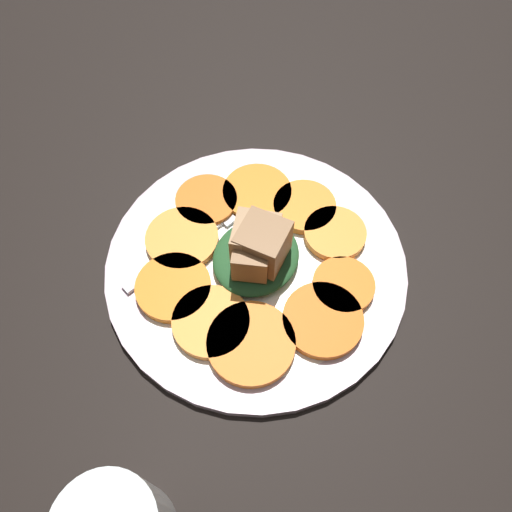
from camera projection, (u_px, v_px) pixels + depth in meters
table_slab at (256, 271)px, 52.55cm from camera, size 120.00×120.00×2.00cm
plate at (256, 264)px, 51.24cm from camera, size 30.68×30.68×1.05cm
carrot_slice_0 at (304, 207)px, 53.67cm from camera, size 6.76×6.76×0.89cm
carrot_slice_1 at (257, 193)px, 54.64cm from camera, size 7.55×7.55×0.89cm
carrot_slice_2 at (206, 201)px, 54.07cm from camera, size 6.70×6.70×0.89cm
carrot_slice_3 at (182, 239)px, 51.58cm from camera, size 7.56×7.56×0.89cm
carrot_slice_4 at (173, 287)px, 48.73cm from camera, size 7.43×7.43×0.89cm
carrot_slice_5 at (212, 322)px, 46.84cm from camera, size 7.36×7.36×0.89cm
carrot_slice_6 at (251, 343)px, 45.80cm from camera, size 8.23×8.23×0.89cm
carrot_slice_7 at (323, 320)px, 46.98cm from camera, size 7.68×7.68×0.89cm
carrot_slice_8 at (343, 285)px, 48.83cm from camera, size 6.13×6.13×0.89cm
carrot_slice_9 at (335, 233)px, 51.92cm from camera, size 6.49×6.49×0.89cm
center_pile at (257, 250)px, 48.36cm from camera, size 9.36×8.42×6.17cm
fork at (202, 234)px, 52.18cm from camera, size 18.35×6.69×0.40cm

